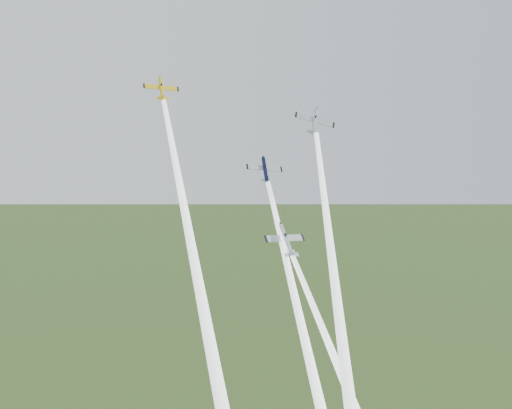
% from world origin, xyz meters
% --- Properties ---
extents(plane_yellow, '(7.34, 5.82, 6.70)m').
position_xyz_m(plane_yellow, '(-16.35, 5.05, 114.54)').
color(plane_yellow, yellow).
extents(smoke_trail_yellow, '(5.24, 46.57, 56.33)m').
position_xyz_m(smoke_trail_yellow, '(-14.84, -19.27, 84.63)').
color(smoke_trail_yellow, white).
extents(plane_navy, '(8.17, 5.73, 7.27)m').
position_xyz_m(plane_navy, '(3.74, 0.20, 98.41)').
color(plane_navy, '#0D133D').
extents(smoke_trail_navy, '(2.51, 47.34, 57.33)m').
position_xyz_m(smoke_trail_navy, '(3.83, -24.57, 68.00)').
color(smoke_trail_navy, white).
extents(plane_silver_right, '(10.74, 7.57, 9.28)m').
position_xyz_m(plane_silver_right, '(13.68, -1.86, 108.13)').
color(plane_silver_right, '#B3BBC2').
extents(smoke_trail_silver_right, '(12.43, 46.73, 57.32)m').
position_xyz_m(smoke_trail_silver_right, '(8.37, -26.05, 77.74)').
color(smoke_trail_silver_right, white).
extents(plane_silver_low, '(9.88, 8.68, 8.03)m').
position_xyz_m(plane_silver_low, '(4.56, -10.79, 85.50)').
color(plane_silver_low, silver).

